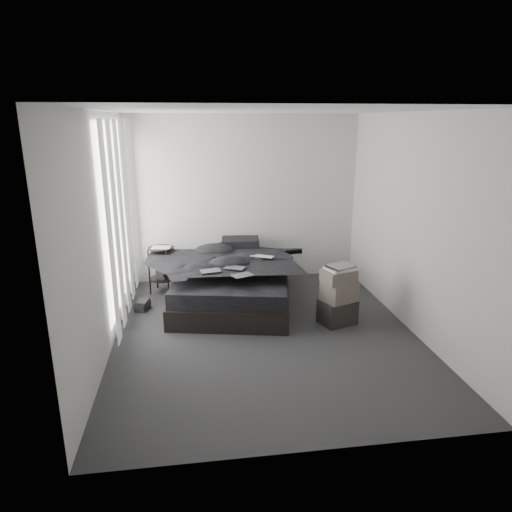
{
  "coord_description": "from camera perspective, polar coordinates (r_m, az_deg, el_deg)",
  "views": [
    {
      "loc": [
        -0.83,
        -5.01,
        2.5
      ],
      "look_at": [
        0.0,
        0.8,
        0.75
      ],
      "focal_mm": 32.0,
      "sensor_mm": 36.0,
      "label": 1
    }
  ],
  "objects": [
    {
      "name": "box_mid",
      "position": [
        5.85,
        10.39,
        -4.37
      ],
      "size": [
        0.49,
        0.44,
        0.24
      ],
      "primitive_type": "cube",
      "rotation": [
        0.0,
        0.0,
        0.4
      ],
      "color": "#5D5349",
      "rests_on": "box_lower"
    },
    {
      "name": "bed",
      "position": [
        6.5,
        -2.71,
        -4.73
      ],
      "size": [
        1.9,
        2.28,
        0.27
      ],
      "primitive_type": "cube",
      "rotation": [
        0.0,
        0.0,
        -0.2
      ],
      "color": "black",
      "rests_on": "floor"
    },
    {
      "name": "wall_back",
      "position": [
        7.25,
        -1.46,
        7.09
      ],
      "size": [
        3.6,
        0.01,
        2.6
      ],
      "primitive_type": "cube",
      "color": "silver",
      "rests_on": "ground"
    },
    {
      "name": "ceiling",
      "position": [
        5.08,
        1.34,
        17.74
      ],
      "size": [
        3.6,
        4.2,
        0.01
      ],
      "primitive_type": "cube",
      "color": "white",
      "rests_on": "ground"
    },
    {
      "name": "box_upper",
      "position": [
        5.78,
        10.29,
        -2.49
      ],
      "size": [
        0.45,
        0.39,
        0.17
      ],
      "primitive_type": "cube",
      "rotation": [
        0.0,
        0.0,
        0.27
      ],
      "color": "#5D5349",
      "rests_on": "box_mid"
    },
    {
      "name": "pillow_lower",
      "position": [
        7.11,
        -2.5,
        0.74
      ],
      "size": [
        0.68,
        0.52,
        0.14
      ],
      "primitive_type": "cube",
      "rotation": [
        0.0,
        0.0,
        -0.2
      ],
      "color": "black",
      "rests_on": "mattress"
    },
    {
      "name": "mattress",
      "position": [
        6.41,
        -2.74,
        -2.7
      ],
      "size": [
        1.83,
        2.21,
        0.22
      ],
      "primitive_type": "cube",
      "rotation": [
        0.0,
        0.0,
        -0.2
      ],
      "color": "black",
      "rests_on": "bed"
    },
    {
      "name": "wall_front",
      "position": [
        3.25,
        7.27,
        -5.19
      ],
      "size": [
        3.6,
        0.01,
        2.6
      ],
      "primitive_type": "cube",
      "color": "silver",
      "rests_on": "ground"
    },
    {
      "name": "comic_c",
      "position": [
        5.63,
        -1.73,
        -1.6
      ],
      "size": [
        0.3,
        0.25,
        0.01
      ],
      "primitive_type": "cube",
      "rotation": [
        0.0,
        0.0,
        0.41
      ],
      "color": "black",
      "rests_on": "duvet"
    },
    {
      "name": "papers",
      "position": [
        6.87,
        -11.8,
        1.03
      ],
      "size": [
        0.29,
        0.23,
        0.01
      ],
      "primitive_type": "cube",
      "rotation": [
        0.0,
        0.0,
        -0.13
      ],
      "color": "white",
      "rests_on": "side_stand"
    },
    {
      "name": "wall_right",
      "position": [
        5.78,
        19.18,
        3.7
      ],
      "size": [
        0.01,
        4.2,
        2.6
      ],
      "primitive_type": "cube",
      "color": "silver",
      "rests_on": "ground"
    },
    {
      "name": "pillow_upper",
      "position": [
        7.05,
        -1.97,
        1.72
      ],
      "size": [
        0.6,
        0.44,
        0.13
      ],
      "primitive_type": "cube",
      "rotation": [
        0.0,
        0.0,
        -0.1
      ],
      "color": "black",
      "rests_on": "pillow_lower"
    },
    {
      "name": "box_lower",
      "position": [
        5.95,
        10.12,
        -6.85
      ],
      "size": [
        0.51,
        0.45,
        0.31
      ],
      "primitive_type": "cube",
      "rotation": [
        0.0,
        0.0,
        0.33
      ],
      "color": "black",
      "rests_on": "floor"
    },
    {
      "name": "floor_books",
      "position": [
        6.47,
        -14.01,
        -5.92
      ],
      "size": [
        0.21,
        0.25,
        0.15
      ],
      "primitive_type": "cube",
      "rotation": [
        0.0,
        0.0,
        -0.28
      ],
      "color": "black",
      "rests_on": "floor"
    },
    {
      "name": "art_book_snake",
      "position": [
        5.74,
        10.56,
        -1.27
      ],
      "size": [
        0.39,
        0.36,
        0.03
      ],
      "primitive_type": "cube",
      "rotation": [
        0.0,
        0.0,
        0.43
      ],
      "color": "silver",
      "rests_on": "art_book_white"
    },
    {
      "name": "comic_b",
      "position": [
        5.93,
        -2.71,
        -0.74
      ],
      "size": [
        0.3,
        0.25,
        0.01
      ],
      "primitive_type": "cube",
      "rotation": [
        0.0,
        0.0,
        -0.41
      ],
      "color": "black",
      "rests_on": "duvet"
    },
    {
      "name": "duvet",
      "position": [
        6.29,
        -2.81,
        -0.91
      ],
      "size": [
        1.8,
        1.98,
        0.23
      ],
      "primitive_type": "imported",
      "rotation": [
        0.0,
        0.0,
        -0.2
      ],
      "color": "black",
      "rests_on": "mattress"
    },
    {
      "name": "laptop",
      "position": [
        6.32,
        0.62,
        0.42
      ],
      "size": [
        0.38,
        0.34,
        0.03
      ],
      "primitive_type": "imported",
      "rotation": [
        0.0,
        0.0,
        -0.51
      ],
      "color": "silver",
      "rests_on": "duvet"
    },
    {
      "name": "curtain_left",
      "position": [
        6.1,
        -16.5,
        4.39
      ],
      "size": [
        0.06,
        2.12,
        2.48
      ],
      "primitive_type": "cube",
      "color": "white",
      "rests_on": "wall_left"
    },
    {
      "name": "art_book_white",
      "position": [
        5.75,
        10.41,
        -1.55
      ],
      "size": [
        0.39,
        0.35,
        0.03
      ],
      "primitive_type": "cube",
      "rotation": [
        0.0,
        0.0,
        0.33
      ],
      "color": "silver",
      "rests_on": "box_upper"
    },
    {
      "name": "floor",
      "position": [
        5.66,
        1.16,
        -9.62
      ],
      "size": [
        3.6,
        4.2,
        0.01
      ],
      "primitive_type": "cube",
      "color": "#2F2F32",
      "rests_on": "ground"
    },
    {
      "name": "window_left",
      "position": [
        6.09,
        -17.02,
        5.0
      ],
      "size": [
        0.02,
        2.0,
        2.3
      ],
      "primitive_type": "cube",
      "color": "white",
      "rests_on": "wall_left"
    },
    {
      "name": "side_stand",
      "position": [
        6.98,
        -11.68,
        -1.73
      ],
      "size": [
        0.47,
        0.47,
        0.69
      ],
      "primitive_type": "cylinder",
      "rotation": [
        0.0,
        0.0,
        -0.3
      ],
      "color": "black",
      "rests_on": "floor"
    },
    {
      "name": "wall_left",
      "position": [
        5.24,
        -18.59,
        2.49
      ],
      "size": [
        0.01,
        4.2,
        2.6
      ],
      "primitive_type": "cube",
      "color": "silver",
      "rests_on": "ground"
    },
    {
      "name": "comic_a",
      "position": [
        5.83,
        -5.73,
        -1.17
      ],
      "size": [
        0.28,
        0.21,
        0.01
      ],
      "primitive_type": "cube",
      "rotation": [
        0.0,
        0.0,
        0.18
      ],
      "color": "black",
      "rests_on": "duvet"
    }
  ]
}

